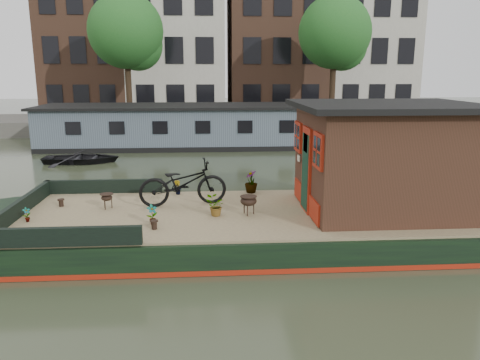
{
  "coord_description": "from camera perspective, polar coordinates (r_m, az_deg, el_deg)",
  "views": [
    {
      "loc": [
        -1.77,
        -10.13,
        3.73
      ],
      "look_at": [
        -1.04,
        0.5,
        1.27
      ],
      "focal_mm": 35.0,
      "sensor_mm": 36.0,
      "label": 1
    }
  ],
  "objects": [
    {
      "name": "brazier_rear",
      "position": [
        11.22,
        -15.91,
        -2.49
      ],
      "size": [
        0.41,
        0.41,
        0.35
      ],
      "primitive_type": null,
      "rotation": [
        0.0,
        0.0,
        -0.31
      ],
      "color": "black",
      "rests_on": "houseboat_deck"
    },
    {
      "name": "tree_right",
      "position": [
        30.33,
        11.7,
        16.84
      ],
      "size": [
        4.4,
        4.4,
        7.4
      ],
      "color": "#332316",
      "rests_on": "quay"
    },
    {
      "name": "far_houseboat",
      "position": [
        24.35,
        0.25,
        6.5
      ],
      "size": [
        20.4,
        4.4,
        2.11
      ],
      "color": "#505D6A",
      "rests_on": "ground"
    },
    {
      "name": "houseboat_deck",
      "position": [
        10.74,
        5.73,
        -3.86
      ],
      "size": [
        11.8,
        3.8,
        0.05
      ],
      "primitive_type": "cube",
      "color": "#998B5E",
      "rests_on": "houseboat_hull"
    },
    {
      "name": "quay",
      "position": [
        30.85,
        -0.64,
        6.9
      ],
      "size": [
        60.0,
        6.0,
        0.9
      ],
      "primitive_type": "cube",
      "color": "#47443F",
      "rests_on": "ground"
    },
    {
      "name": "tree_left",
      "position": [
        29.64,
        -13.42,
        16.85
      ],
      "size": [
        4.4,
        4.4,
        7.4
      ],
      "color": "#332316",
      "rests_on": "quay"
    },
    {
      "name": "potted_plant_a",
      "position": [
        9.82,
        -10.65,
        -4.18
      ],
      "size": [
        0.27,
        0.24,
        0.43
      ],
      "primitive_type": "imported",
      "rotation": [
        0.0,
        0.0,
        0.48
      ],
      "color": "brown",
      "rests_on": "houseboat_deck"
    },
    {
      "name": "brazier_front",
      "position": [
        10.34,
        1.04,
        -3.09
      ],
      "size": [
        0.48,
        0.48,
        0.42
      ],
      "primitive_type": null,
      "rotation": [
        0.0,
        0.0,
        0.25
      ],
      "color": "black",
      "rests_on": "houseboat_deck"
    },
    {
      "name": "townhouse_row",
      "position": [
        37.91,
        -1.07,
        19.31
      ],
      "size": [
        27.25,
        8.0,
        16.5
      ],
      "color": "brown",
      "rests_on": "ground"
    },
    {
      "name": "dinghy",
      "position": [
        20.83,
        -18.77,
        2.9
      ],
      "size": [
        3.18,
        2.31,
        0.65
      ],
      "primitive_type": "imported",
      "rotation": [
        0.0,
        0.0,
        1.59
      ],
      "color": "black",
      "rests_on": "ground"
    },
    {
      "name": "bicycle",
      "position": [
        11.06,
        -6.96,
        -0.36
      ],
      "size": [
        2.15,
        1.07,
        1.08
      ],
      "primitive_type": "imported",
      "rotation": [
        0.0,
        0.0,
        1.75
      ],
      "color": "black",
      "rests_on": "houseboat_deck"
    },
    {
      "name": "potted_plant_b",
      "position": [
        12.16,
        -7.65,
        -0.9
      ],
      "size": [
        0.25,
        0.25,
        0.36
      ],
      "primitive_type": "imported",
      "rotation": [
        0.0,
        0.0,
        2.51
      ],
      "color": "brown",
      "rests_on": "houseboat_deck"
    },
    {
      "name": "cabin",
      "position": [
        11.03,
        17.16,
        2.77
      ],
      "size": [
        4.0,
        3.5,
        2.42
      ],
      "color": "black",
      "rests_on": "houseboat_deck"
    },
    {
      "name": "bow_bulwark",
      "position": [
        11.04,
        -21.2,
        -3.14
      ],
      "size": [
        3.0,
        4.0,
        0.35
      ],
      "color": "black",
      "rests_on": "houseboat_deck"
    },
    {
      "name": "potted_plant_e",
      "position": [
        10.82,
        -24.55,
        -3.86
      ],
      "size": [
        0.2,
        0.2,
        0.31
      ],
      "primitive_type": "imported",
      "rotation": [
        0.0,
        0.0,
        0.78
      ],
      "color": "brown",
      "rests_on": "houseboat_deck"
    },
    {
      "name": "bollard_stbd",
      "position": [
        9.57,
        -10.42,
        -5.38
      ],
      "size": [
        0.16,
        0.16,
        0.19
      ],
      "primitive_type": "cylinder",
      "color": "black",
      "rests_on": "houseboat_deck"
    },
    {
      "name": "bollard_port",
      "position": [
        11.75,
        -20.97,
        -2.6
      ],
      "size": [
        0.16,
        0.16,
        0.18
      ],
      "primitive_type": "cylinder",
      "color": "black",
      "rests_on": "houseboat_deck"
    },
    {
      "name": "houseboat_hull",
      "position": [
        10.71,
        -1.4,
        -5.82
      ],
      "size": [
        14.01,
        4.02,
        0.6
      ],
      "color": "black",
      "rests_on": "ground"
    },
    {
      "name": "ground",
      "position": [
        10.94,
        5.66,
        -6.99
      ],
      "size": [
        120.0,
        120.0,
        0.0
      ],
      "primitive_type": "plane",
      "color": "#353D27",
      "rests_on": "ground"
    },
    {
      "name": "potted_plant_d",
      "position": [
        12.2,
        1.37,
        -0.19
      ],
      "size": [
        0.38,
        0.38,
        0.59
      ],
      "primitive_type": "imported",
      "rotation": [
        0.0,
        0.0,
        4.88
      ],
      "color": "brown",
      "rests_on": "houseboat_deck"
    },
    {
      "name": "potted_plant_c",
      "position": [
        10.24,
        -3.08,
        -3.18
      ],
      "size": [
        0.41,
        0.35,
        0.45
      ],
      "primitive_type": "imported",
      "rotation": [
        0.0,
        0.0,
        3.15
      ],
      "color": "#A03C2E",
      "rests_on": "houseboat_deck"
    }
  ]
}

